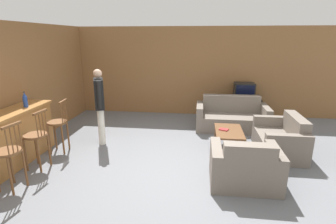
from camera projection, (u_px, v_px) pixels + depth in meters
name	position (u px, v px, depth m)	size (l,w,h in m)	color
ground_plane	(169.00, 171.00, 4.67)	(24.00, 24.00, 0.00)	slate
wall_back	(184.00, 72.00, 7.85)	(9.40, 0.08, 2.60)	olive
wall_left	(37.00, 82.00, 5.98)	(0.08, 8.71, 2.60)	olive
bar_counter	(9.00, 140.00, 4.70)	(0.55, 2.12, 1.01)	#A87038
bar_chair_near	(9.00, 156.00, 3.96)	(0.45, 0.45, 1.09)	brown
bar_chair_mid	(36.00, 139.00, 4.61)	(0.43, 0.43, 1.09)	brown
bar_chair_far	(58.00, 126.00, 5.32)	(0.43, 0.43, 1.09)	brown
couch_far	(231.00, 118.00, 6.76)	(1.80, 0.89, 0.83)	#70665B
armchair_near	(245.00, 168.00, 4.17)	(1.08, 0.84, 0.81)	#70665B
loveseat_right	(281.00, 140.00, 5.32)	(0.82, 1.30, 0.79)	#70665B
coffee_table	(229.00, 133.00, 5.47)	(0.56, 0.94, 0.42)	brown
tv_unit	(243.00, 108.00, 7.62)	(0.97, 0.45, 0.60)	black
tv	(244.00, 91.00, 7.47)	(0.56, 0.43, 0.45)	black
bottle	(25.00, 100.00, 4.96)	(0.08, 0.08, 0.30)	#234293
book_on_table	(224.00, 129.00, 5.49)	(0.22, 0.20, 0.02)	maroon
person_by_window	(100.00, 103.00, 5.68)	(0.36, 0.58, 1.65)	silver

